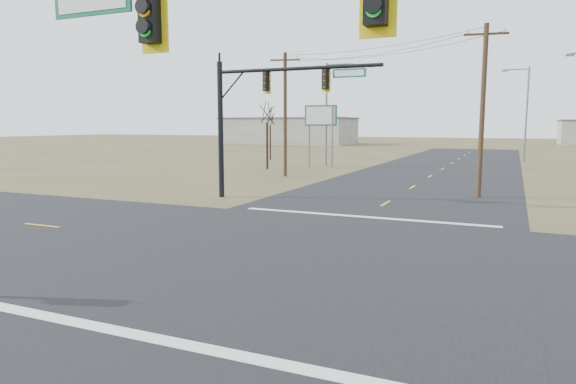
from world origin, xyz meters
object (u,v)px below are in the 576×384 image
(highway_sign, at_px, (321,123))
(streetlight_c, at_px, (329,108))
(bare_tree_b, at_px, (270,117))
(utility_pole_near, at_px, (483,109))
(mast_arm_near, at_px, (402,45))
(utility_pole_far, at_px, (285,113))
(bare_tree_a, at_px, (267,112))
(streetlight_b, at_px, (525,109))
(mast_arm_far, at_px, (263,100))

(highway_sign, xyz_separation_m, streetlight_c, (0.17, 1.84, 1.55))
(bare_tree_b, bearing_deg, utility_pole_near, -43.81)
(mast_arm_near, relative_size, utility_pole_far, 1.07)
(highway_sign, relative_size, streetlight_c, 0.59)
(mast_arm_near, height_order, bare_tree_a, mast_arm_near)
(streetlight_c, bearing_deg, mast_arm_near, -58.94)
(streetlight_b, xyz_separation_m, streetlight_c, (-18.71, -14.25, -0.09))
(mast_arm_far, bearing_deg, streetlight_c, 120.89)
(mast_arm_far, distance_m, bare_tree_b, 33.51)
(streetlight_b, bearing_deg, highway_sign, -147.75)
(mast_arm_far, xyz_separation_m, highway_sign, (-4.99, 23.00, -1.25))
(mast_arm_near, bearing_deg, bare_tree_a, 117.95)
(mast_arm_far, bearing_deg, streetlight_b, 90.34)
(streetlight_c, distance_m, bare_tree_b, 10.91)
(highway_sign, relative_size, bare_tree_a, 0.89)
(utility_pole_near, bearing_deg, highway_sign, 133.55)
(streetlight_b, bearing_deg, utility_pole_near, -102.77)
(mast_arm_near, relative_size, mast_arm_far, 1.11)
(streetlight_b, height_order, streetlight_c, streetlight_b)
(mast_arm_far, height_order, highway_sign, mast_arm_far)
(utility_pole_far, height_order, highway_sign, utility_pole_far)
(mast_arm_far, relative_size, bare_tree_a, 1.40)
(utility_pole_far, xyz_separation_m, bare_tree_a, (-4.49, 5.77, 0.30))
(streetlight_b, bearing_deg, mast_arm_near, -100.56)
(mast_arm_far, height_order, bare_tree_b, mast_arm_far)
(utility_pole_far, bearing_deg, utility_pole_near, -23.56)
(mast_arm_near, height_order, streetlight_c, streetlight_c)
(mast_arm_far, relative_size, utility_pole_far, 0.97)
(mast_arm_near, distance_m, highway_sign, 44.82)
(mast_arm_near, xyz_separation_m, utility_pole_far, (-15.84, 31.38, -0.20))
(utility_pole_near, bearing_deg, mast_arm_far, -152.18)
(streetlight_b, height_order, bare_tree_b, streetlight_b)
(mast_arm_far, xyz_separation_m, streetlight_c, (-4.82, 24.84, 0.29))
(utility_pole_far, relative_size, streetlight_c, 0.95)
(utility_pole_near, relative_size, highway_sign, 1.61)
(utility_pole_far, distance_m, streetlight_b, 32.07)
(highway_sign, height_order, bare_tree_a, bare_tree_a)
(streetlight_c, relative_size, bare_tree_a, 1.52)
(mast_arm_near, relative_size, highway_sign, 1.73)
(mast_arm_near, height_order, highway_sign, mast_arm_near)
(streetlight_b, bearing_deg, streetlight_c, -150.91)
(utility_pole_far, relative_size, streetlight_b, 0.94)
(mast_arm_far, relative_size, streetlight_b, 0.91)
(streetlight_c, bearing_deg, utility_pole_far, -77.22)
(utility_pole_near, distance_m, utility_pole_far, 16.99)
(mast_arm_near, height_order, mast_arm_far, mast_arm_far)
(highway_sign, bearing_deg, mast_arm_near, -75.06)
(streetlight_b, distance_m, bare_tree_a, 30.67)
(mast_arm_near, xyz_separation_m, bare_tree_a, (-20.33, 37.15, 0.10))
(mast_arm_far, height_order, utility_pole_near, utility_pole_near)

